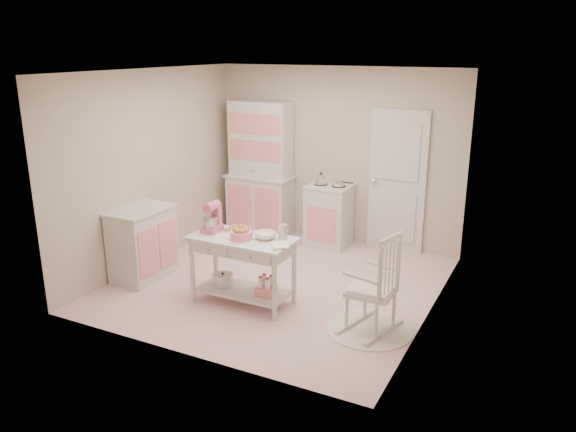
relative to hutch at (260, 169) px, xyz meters
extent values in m
plane|color=pink|center=(1.18, -1.66, -1.04)|extent=(3.80, 3.80, 0.00)
cube|color=white|center=(1.18, -1.66, 1.56)|extent=(3.80, 3.80, 0.04)
cube|color=#C1B89C|center=(1.18, 0.24, 0.26)|extent=(3.80, 0.04, 2.60)
cube|color=#C1B89C|center=(1.18, -3.56, 0.26)|extent=(3.80, 0.04, 2.60)
cube|color=#C1B89C|center=(-0.72, -1.66, 0.26)|extent=(0.04, 3.80, 2.60)
cube|color=#C1B89C|center=(3.08, -1.66, 0.26)|extent=(0.04, 3.80, 2.60)
cube|color=silver|center=(2.13, 0.21, -0.02)|extent=(0.82, 0.05, 2.04)
cube|color=silver|center=(0.00, 0.00, 0.00)|extent=(1.06, 0.50, 2.08)
cube|color=silver|center=(1.20, -0.05, -0.58)|extent=(0.62, 0.57, 0.92)
cube|color=silver|center=(-0.45, -2.25, -0.58)|extent=(0.54, 0.84, 0.92)
cylinder|color=white|center=(2.61, -2.29, -1.03)|extent=(0.92, 0.92, 0.01)
cube|color=silver|center=(2.61, -2.29, -0.49)|extent=(0.65, 0.82, 1.10)
cube|color=silver|center=(1.08, -2.31, -0.64)|extent=(1.20, 0.60, 0.80)
cube|color=#D95C7F|center=(0.66, -2.29, -0.07)|extent=(0.21, 0.28, 0.34)
cube|color=silver|center=(0.93, -2.13, -0.23)|extent=(0.34, 0.24, 0.02)
cylinder|color=pink|center=(1.10, -2.36, -0.19)|extent=(0.25, 0.25, 0.09)
imported|color=white|center=(1.34, -2.23, -0.20)|extent=(0.24, 0.24, 0.08)
cylinder|color=silver|center=(1.52, -2.15, -0.16)|extent=(0.10, 0.10, 0.17)
imported|color=white|center=(1.53, -2.43, -0.23)|extent=(0.27, 0.28, 0.02)
camera|label=1|loc=(4.24, -7.43, 1.85)|focal=35.00mm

